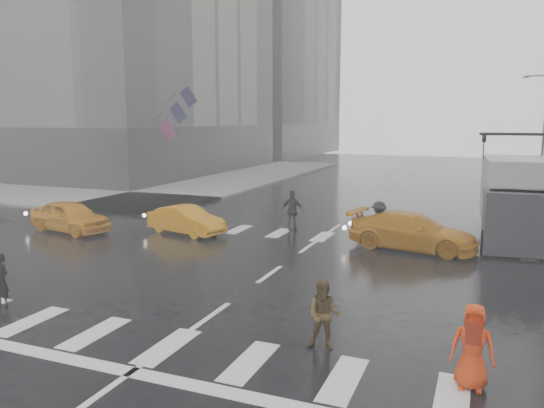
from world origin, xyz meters
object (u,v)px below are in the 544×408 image
at_px(pedestrian_brown, 324,315).
at_px(pedestrian_orange, 473,346).
at_px(taxi_front, 70,216).
at_px(taxi_mid, 186,220).
at_px(box_truck, 515,198).

bearing_deg(pedestrian_brown, pedestrian_orange, -19.10).
height_order(pedestrian_brown, taxi_front, pedestrian_brown).
bearing_deg(pedestrian_orange, taxi_front, 153.45).
xyz_separation_m(pedestrian_brown, taxi_mid, (-8.97, 9.13, -0.15)).
height_order(taxi_front, taxi_mid, taxi_front).
height_order(pedestrian_brown, box_truck, box_truck).
bearing_deg(taxi_front, pedestrian_orange, -104.82).
bearing_deg(pedestrian_orange, taxi_mid, 140.00).
bearing_deg(taxi_front, box_truck, -62.98).
xyz_separation_m(pedestrian_brown, taxi_front, (-14.03, 7.57, -0.07)).
distance_m(taxi_front, box_truck, 19.08).
relative_size(pedestrian_brown, taxi_mid, 0.41).
bearing_deg(taxi_mid, pedestrian_brown, -120.92).
relative_size(pedestrian_orange, taxi_mid, 0.44).
relative_size(pedestrian_orange, taxi_front, 0.40).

